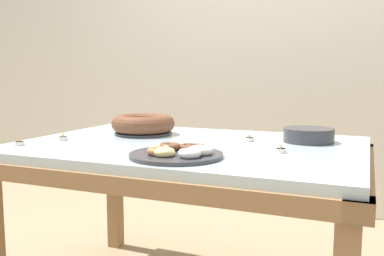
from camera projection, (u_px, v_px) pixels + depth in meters
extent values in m
cube|color=silver|center=(272.00, 35.00, 3.17)|extent=(8.00, 0.10, 2.60)
cube|color=silver|center=(189.00, 147.00, 1.79)|extent=(1.40, 0.98, 0.04)
cube|color=olive|center=(132.00, 184.00, 1.37)|extent=(1.44, 0.08, 0.06)
cube|color=olive|center=(223.00, 142.00, 2.22)|extent=(1.44, 0.08, 0.06)
cube|color=olive|center=(59.00, 148.00, 2.05)|extent=(0.08, 1.01, 0.06)
cube|color=olive|center=(362.00, 172.00, 1.54)|extent=(0.08, 1.01, 0.06)
cube|color=olive|center=(115.00, 191.00, 2.49)|extent=(0.07, 0.07, 0.66)
cube|color=olive|center=(355.00, 220.00, 1.99)|extent=(0.07, 0.07, 0.66)
cylinder|color=#333338|center=(143.00, 133.00, 2.05)|extent=(0.27, 0.27, 0.01)
torus|color=brown|center=(143.00, 123.00, 2.04)|extent=(0.30, 0.30, 0.08)
cylinder|color=#333338|center=(176.00, 155.00, 1.48)|extent=(0.33, 0.33, 0.01)
torus|color=white|center=(201.00, 150.00, 1.45)|extent=(0.09, 0.09, 0.03)
torus|color=brown|center=(196.00, 148.00, 1.52)|extent=(0.08, 0.08, 0.02)
torus|color=brown|center=(189.00, 147.00, 1.54)|extent=(0.08, 0.08, 0.02)
torus|color=brown|center=(170.00, 147.00, 1.54)|extent=(0.08, 0.08, 0.03)
torus|color=#EAD184|center=(161.00, 148.00, 1.51)|extent=(0.07, 0.07, 0.02)
torus|color=#B27042|center=(159.00, 151.00, 1.45)|extent=(0.08, 0.08, 0.02)
torus|color=#EAD184|center=(164.00, 152.00, 1.42)|extent=(0.07, 0.07, 0.03)
torus|color=white|center=(190.00, 153.00, 1.40)|extent=(0.08, 0.08, 0.03)
cylinder|color=#333338|center=(309.00, 141.00, 1.81)|extent=(0.21, 0.21, 0.01)
cylinder|color=#333338|center=(309.00, 139.00, 1.81)|extent=(0.21, 0.21, 0.01)
cylinder|color=#333338|center=(309.00, 136.00, 1.81)|extent=(0.21, 0.21, 0.01)
cylinder|color=#333338|center=(309.00, 134.00, 1.81)|extent=(0.21, 0.21, 0.01)
cylinder|color=#333338|center=(309.00, 132.00, 1.80)|extent=(0.21, 0.21, 0.01)
cylinder|color=#333338|center=(309.00, 129.00, 1.80)|extent=(0.21, 0.21, 0.01)
cylinder|color=silver|center=(281.00, 151.00, 1.56)|extent=(0.04, 0.04, 0.02)
cylinder|color=white|center=(281.00, 149.00, 1.56)|extent=(0.03, 0.03, 0.00)
cone|color=#F9B74C|center=(281.00, 145.00, 1.56)|extent=(0.01, 0.01, 0.02)
cylinder|color=silver|center=(19.00, 144.00, 1.72)|extent=(0.04, 0.04, 0.02)
cylinder|color=white|center=(19.00, 142.00, 1.72)|extent=(0.03, 0.03, 0.00)
cone|color=#F9B74C|center=(19.00, 139.00, 1.72)|extent=(0.01, 0.01, 0.02)
cylinder|color=silver|center=(63.00, 139.00, 1.86)|extent=(0.04, 0.04, 0.02)
cylinder|color=white|center=(63.00, 137.00, 1.86)|extent=(0.03, 0.03, 0.00)
cone|color=#F9B74C|center=(63.00, 134.00, 1.86)|extent=(0.01, 0.01, 0.02)
cylinder|color=silver|center=(116.00, 128.00, 2.24)|extent=(0.04, 0.04, 0.02)
cylinder|color=white|center=(116.00, 127.00, 2.24)|extent=(0.03, 0.03, 0.00)
cone|color=#F9B74C|center=(116.00, 124.00, 2.24)|extent=(0.01, 0.01, 0.02)
cylinder|color=silver|center=(249.00, 139.00, 1.84)|extent=(0.04, 0.04, 0.02)
cylinder|color=white|center=(249.00, 138.00, 1.84)|extent=(0.03, 0.03, 0.00)
cone|color=#F9B74C|center=(249.00, 135.00, 1.84)|extent=(0.01, 0.01, 0.02)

